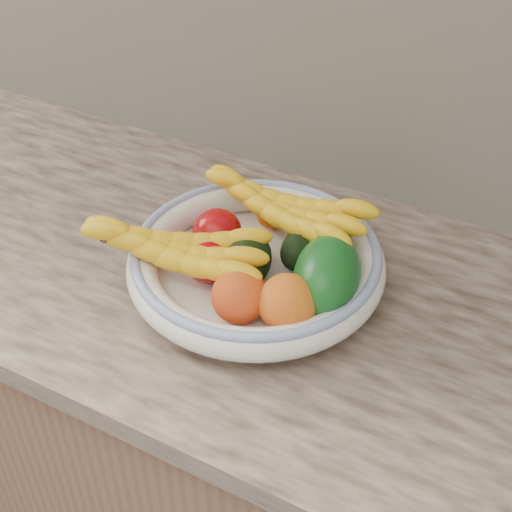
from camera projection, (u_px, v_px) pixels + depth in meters
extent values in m
cube|color=brown|center=(261.00, 456.00, 1.42)|extent=(2.40, 0.62, 0.86)
cube|color=tan|center=(262.00, 288.00, 1.13)|extent=(2.44, 0.66, 0.04)
cube|color=beige|center=(350.00, 55.00, 1.17)|extent=(2.40, 0.02, 0.50)
cylinder|color=white|center=(256.00, 282.00, 1.10)|extent=(0.13, 0.13, 0.02)
cylinder|color=white|center=(256.00, 275.00, 1.09)|extent=(0.32, 0.32, 0.01)
torus|color=white|center=(256.00, 262.00, 1.07)|extent=(0.39, 0.39, 0.05)
torus|color=#3953A1|center=(256.00, 251.00, 1.06)|extent=(0.37, 0.37, 0.02)
ellipsoid|color=#F46105|center=(271.00, 215.00, 1.16)|extent=(0.06, 0.06, 0.04)
ellipsoid|color=#FA6205|center=(305.00, 225.00, 1.14)|extent=(0.07, 0.07, 0.05)
ellipsoid|color=#A4070B|center=(217.00, 231.00, 1.11)|extent=(0.09, 0.09, 0.07)
ellipsoid|color=#AF0009|center=(209.00, 259.00, 1.06)|extent=(0.08, 0.08, 0.07)
ellipsoid|color=black|center=(246.00, 261.00, 1.05)|extent=(0.10, 0.12, 0.07)
ellipsoid|color=black|center=(305.00, 248.00, 1.07)|extent=(0.08, 0.10, 0.07)
ellipsoid|color=#0E4B16|center=(327.00, 275.00, 1.01)|extent=(0.16, 0.17, 0.13)
ellipsoid|color=orange|center=(239.00, 296.00, 0.99)|extent=(0.08, 0.08, 0.08)
ellipsoid|color=orange|center=(287.00, 303.00, 0.97)|extent=(0.09, 0.09, 0.08)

